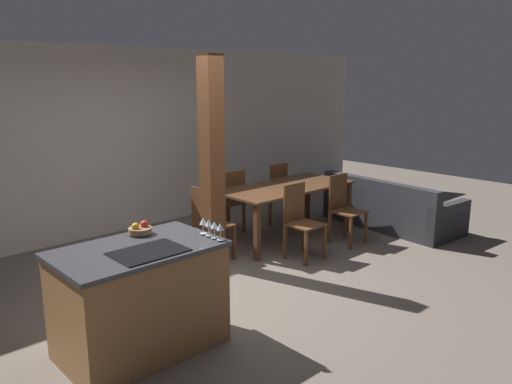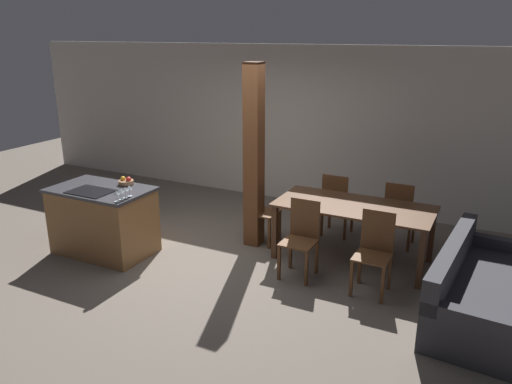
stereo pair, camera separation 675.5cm
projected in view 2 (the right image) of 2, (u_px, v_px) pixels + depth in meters
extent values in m
plane|color=#665B51|center=(210.00, 257.00, 6.72)|extent=(16.00, 16.00, 0.00)
cube|color=beige|center=(291.00, 125.00, 8.64)|extent=(11.20, 0.08, 2.70)
cube|color=olive|center=(104.00, 222.00, 6.76)|extent=(1.29, 0.79, 0.87)
cube|color=#38383D|center=(100.00, 190.00, 6.62)|extent=(1.33, 0.83, 0.04)
cube|color=black|center=(91.00, 192.00, 6.46)|extent=(0.56, 0.40, 0.01)
cylinder|color=#99704C|center=(126.00, 182.00, 6.76)|extent=(0.20, 0.20, 0.05)
sphere|color=red|center=(129.00, 179.00, 6.72)|extent=(0.07, 0.07, 0.07)
sphere|color=gold|center=(123.00, 179.00, 6.76)|extent=(0.07, 0.07, 0.07)
cylinder|color=silver|center=(117.00, 201.00, 6.06)|extent=(0.06, 0.06, 0.00)
cylinder|color=silver|center=(117.00, 198.00, 6.05)|extent=(0.01, 0.01, 0.08)
cone|color=silver|center=(116.00, 193.00, 6.02)|extent=(0.06, 0.06, 0.06)
cylinder|color=silver|center=(121.00, 200.00, 6.13)|extent=(0.06, 0.06, 0.00)
cylinder|color=silver|center=(121.00, 196.00, 6.11)|extent=(0.01, 0.01, 0.08)
cone|color=silver|center=(121.00, 191.00, 6.09)|extent=(0.06, 0.06, 0.06)
cylinder|color=silver|center=(126.00, 198.00, 6.19)|extent=(0.06, 0.06, 0.00)
cylinder|color=silver|center=(125.00, 194.00, 6.18)|extent=(0.01, 0.01, 0.08)
cone|color=silver|center=(125.00, 189.00, 6.16)|extent=(0.06, 0.06, 0.06)
cylinder|color=silver|center=(130.00, 196.00, 6.26)|extent=(0.06, 0.06, 0.00)
cylinder|color=silver|center=(130.00, 193.00, 6.25)|extent=(0.01, 0.01, 0.08)
cone|color=silver|center=(129.00, 187.00, 6.23)|extent=(0.06, 0.06, 0.06)
cube|color=#51331E|center=(354.00, 206.00, 6.41)|extent=(2.00, 0.93, 0.03)
cube|color=#51331E|center=(275.00, 232.00, 6.59)|extent=(0.07, 0.07, 0.74)
cube|color=#51331E|center=(421.00, 260.00, 5.79)|extent=(0.07, 0.07, 0.74)
cube|color=#51331E|center=(298.00, 213.00, 7.27)|extent=(0.07, 0.07, 0.74)
cube|color=#51331E|center=(431.00, 236.00, 6.47)|extent=(0.07, 0.07, 0.74)
cube|color=brown|center=(299.00, 243.00, 6.04)|extent=(0.40, 0.40, 0.02)
cube|color=brown|center=(305.00, 218.00, 6.13)|extent=(0.38, 0.02, 0.49)
cube|color=brown|center=(279.00, 263.00, 6.04)|extent=(0.04, 0.04, 0.45)
cube|color=brown|center=(306.00, 269.00, 5.89)|extent=(0.04, 0.04, 0.45)
cube|color=brown|center=(290.00, 252.00, 6.34)|extent=(0.04, 0.04, 0.45)
cube|color=brown|center=(317.00, 257.00, 6.19)|extent=(0.04, 0.04, 0.45)
cube|color=brown|center=(372.00, 257.00, 5.66)|extent=(0.40, 0.40, 0.02)
cube|color=brown|center=(378.00, 231.00, 5.74)|extent=(0.38, 0.02, 0.49)
cube|color=brown|center=(351.00, 279.00, 5.65)|extent=(0.04, 0.04, 0.45)
cube|color=brown|center=(383.00, 285.00, 5.50)|extent=(0.04, 0.04, 0.45)
cube|color=brown|center=(360.00, 266.00, 5.96)|extent=(0.04, 0.04, 0.45)
cube|color=brown|center=(390.00, 272.00, 5.80)|extent=(0.04, 0.04, 0.45)
cube|color=brown|center=(338.00, 205.00, 7.35)|extent=(0.40, 0.40, 0.02)
cube|color=brown|center=(335.00, 192.00, 7.11)|extent=(0.38, 0.02, 0.49)
cube|color=brown|center=(352.00, 218.00, 7.49)|extent=(0.04, 0.04, 0.45)
cube|color=brown|center=(330.00, 214.00, 7.64)|extent=(0.04, 0.04, 0.45)
cube|color=brown|center=(345.00, 226.00, 7.19)|extent=(0.04, 0.04, 0.45)
cube|color=brown|center=(322.00, 222.00, 7.34)|extent=(0.04, 0.04, 0.45)
cube|color=brown|center=(400.00, 215.00, 6.96)|extent=(0.40, 0.40, 0.02)
cube|color=brown|center=(399.00, 201.00, 6.72)|extent=(0.38, 0.02, 0.49)
cube|color=brown|center=(414.00, 228.00, 7.11)|extent=(0.04, 0.04, 0.45)
cube|color=brown|center=(389.00, 224.00, 7.26)|extent=(0.04, 0.04, 0.45)
cube|color=brown|center=(409.00, 237.00, 6.81)|extent=(0.04, 0.04, 0.45)
cube|color=brown|center=(383.00, 232.00, 6.96)|extent=(0.04, 0.04, 0.45)
cube|color=brown|center=(263.00, 212.00, 7.06)|extent=(0.40, 0.40, 0.02)
cube|color=brown|center=(251.00, 193.00, 7.06)|extent=(0.02, 0.38, 0.49)
cube|color=brown|center=(269.00, 234.00, 6.91)|extent=(0.04, 0.04, 0.45)
cube|color=brown|center=(280.00, 225.00, 7.21)|extent=(0.04, 0.04, 0.45)
cube|color=brown|center=(247.00, 229.00, 7.06)|extent=(0.04, 0.04, 0.45)
cube|color=brown|center=(258.00, 221.00, 7.36)|extent=(0.04, 0.04, 0.45)
cube|color=#2D2D33|center=(485.00, 299.00, 5.27)|extent=(1.07, 2.13, 0.40)
cube|color=#2D2D33|center=(452.00, 258.00, 5.33)|extent=(0.33, 2.07, 0.36)
cube|color=#2D2D33|center=(470.00, 339.00, 4.47)|extent=(0.91, 0.21, 0.54)
cube|color=#2D2D33|center=(497.00, 259.00, 6.02)|extent=(0.91, 0.21, 0.54)
cube|color=brown|center=(254.00, 158.00, 6.76)|extent=(0.22, 0.22, 2.53)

